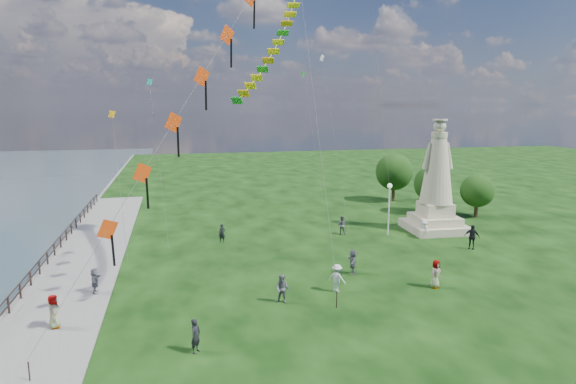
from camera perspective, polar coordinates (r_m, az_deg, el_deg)
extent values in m
cube|color=slate|center=(33.17, -28.44, -10.24)|extent=(0.30, 160.00, 0.60)
cube|color=slate|center=(30.67, -24.86, -11.08)|extent=(5.00, 60.00, 0.10)
cylinder|color=black|center=(29.29, -30.20, -11.60)|extent=(0.11, 0.11, 1.00)
cylinder|color=black|center=(31.08, -29.14, -10.28)|extent=(0.11, 0.11, 1.00)
cylinder|color=black|center=(32.90, -28.20, -9.09)|extent=(0.11, 0.11, 1.00)
cylinder|color=black|center=(34.73, -27.37, -8.03)|extent=(0.11, 0.11, 1.00)
cylinder|color=black|center=(36.58, -26.62, -7.07)|extent=(0.11, 0.11, 1.00)
cylinder|color=black|center=(38.45, -25.95, -6.21)|extent=(0.11, 0.11, 1.00)
cylinder|color=black|center=(40.33, -25.34, -5.42)|extent=(0.11, 0.11, 1.00)
cylinder|color=black|center=(42.22, -24.79, -4.71)|extent=(0.11, 0.11, 1.00)
cylinder|color=black|center=(44.13, -24.29, -4.05)|extent=(0.11, 0.11, 1.00)
cylinder|color=black|center=(46.03, -23.83, -3.45)|extent=(0.11, 0.11, 1.00)
cylinder|color=black|center=(47.95, -23.40, -2.90)|extent=(0.11, 0.11, 1.00)
cylinder|color=black|center=(49.87, -23.01, -2.39)|extent=(0.11, 0.11, 1.00)
cylinder|color=black|center=(51.80, -22.65, -1.92)|extent=(0.11, 0.11, 1.00)
cylinder|color=black|center=(53.74, -22.31, -1.48)|extent=(0.11, 0.11, 1.00)
cylinder|color=black|center=(55.68, -22.00, -1.07)|extent=(0.11, 0.11, 1.00)
cylinder|color=black|center=(57.62, -21.71, -0.69)|extent=(0.11, 0.11, 1.00)
cube|color=black|center=(32.75, -28.27, -8.30)|extent=(0.06, 52.00, 0.06)
cube|color=black|center=(32.88, -28.21, -9.01)|extent=(0.06, 52.00, 0.06)
cube|color=#BCA88E|center=(43.66, 16.94, -3.95)|extent=(4.98, 4.98, 0.67)
cube|color=#BCA88E|center=(43.50, 16.99, -3.09)|extent=(3.80, 3.80, 0.67)
cube|color=#BCA88E|center=(43.31, 17.05, -1.94)|extent=(2.61, 2.61, 1.12)
cylinder|color=#BCA88E|center=(42.48, 17.50, 6.50)|extent=(1.42, 1.42, 0.45)
sphere|color=#BCA88E|center=(42.44, 17.55, 7.43)|extent=(1.03, 1.03, 1.03)
cylinder|color=#BCA88E|center=(42.43, 17.59, 8.16)|extent=(1.23, 1.23, 0.11)
cylinder|color=silver|center=(40.77, 11.86, -2.26)|extent=(0.12, 0.12, 4.06)
sphere|color=white|center=(40.36, 11.97, 0.72)|extent=(0.41, 0.41, 0.41)
cylinder|color=#382314|center=(50.19, 16.68, -1.42)|extent=(0.36, 0.36, 1.86)
sphere|color=#0F380F|center=(49.82, 16.81, 0.93)|extent=(3.72, 3.72, 3.72)
cylinder|color=#382314|center=(50.13, 21.40, -1.87)|extent=(0.36, 0.36, 1.60)
sphere|color=#0F380F|center=(49.80, 21.53, 0.16)|extent=(3.20, 3.20, 3.20)
cylinder|color=#382314|center=(55.61, 12.38, -0.01)|extent=(0.36, 0.36, 2.06)
sphere|color=#0F380F|center=(55.26, 12.47, 2.35)|extent=(4.12, 4.12, 4.12)
imported|color=black|center=(22.29, -10.88, -16.39)|extent=(0.63, 0.68, 1.56)
imported|color=#595960|center=(26.78, -0.67, -11.42)|extent=(0.94, 0.82, 1.64)
imported|color=silver|center=(28.49, 5.83, -10.11)|extent=(1.14, 1.15, 1.65)
imported|color=#595960|center=(30.21, 17.10, -9.26)|extent=(0.98, 0.85, 1.71)
imported|color=#595960|center=(30.06, -21.91, -9.90)|extent=(0.61, 1.38, 1.47)
imported|color=black|center=(38.45, -7.83, -4.87)|extent=(0.64, 0.55, 1.48)
imported|color=#595960|center=(40.72, 6.36, -3.89)|extent=(0.90, 0.74, 1.61)
imported|color=silver|center=(40.88, 15.84, -4.26)|extent=(0.71, 1.05, 1.48)
imported|color=black|center=(38.93, 20.96, -4.98)|extent=(1.20, 1.14, 1.87)
imported|color=#595960|center=(26.43, -26.00, -12.80)|extent=(0.63, 0.88, 1.66)
imported|color=#595960|center=(31.46, 7.69, -8.19)|extent=(0.98, 1.61, 1.61)
cylinder|color=black|center=(22.42, -28.34, -18.30)|extent=(0.06, 0.06, 0.90)
cube|color=#DE3E0D|center=(22.41, -20.59, -4.17)|extent=(0.87, 0.64, 1.03)
cube|color=black|center=(22.53, -20.01, -6.56)|extent=(0.10, 0.28, 1.48)
cube|color=#DE3E0D|center=(23.11, -16.88, 2.17)|extent=(0.87, 0.64, 1.03)
cube|color=black|center=(23.15, -16.33, -0.18)|extent=(0.10, 0.28, 1.48)
cube|color=#DE3E0D|center=(24.16, -13.42, 8.03)|extent=(0.87, 0.64, 1.03)
cube|color=black|center=(24.12, -12.90, 5.79)|extent=(0.10, 0.28, 1.48)
cube|color=#DE3E0D|center=(25.53, -10.20, 13.32)|extent=(0.87, 0.64, 1.03)
cube|color=black|center=(25.41, -9.70, 11.20)|extent=(0.10, 0.28, 1.48)
cube|color=#DE3E0D|center=(27.16, -7.22, 17.98)|extent=(0.87, 0.64, 1.03)
cube|color=black|center=(26.97, -6.75, 16.01)|extent=(0.10, 0.28, 1.48)
cube|color=black|center=(28.76, -4.03, 20.22)|extent=(0.10, 0.28, 1.48)
cylinder|color=black|center=(26.49, 5.79, -12.59)|extent=(0.06, 0.06, 0.90)
cube|color=yellow|center=(27.80, 0.62, 21.25)|extent=(0.71, 0.64, 0.18)
cube|color=yellow|center=(27.19, 0.26, 20.31)|extent=(0.71, 0.66, 0.19)
cube|color=orange|center=(26.58, -0.16, 19.34)|extent=(0.70, 0.67, 0.20)
cube|color=#1A8D26|center=(25.99, -0.64, 18.34)|extent=(0.70, 0.68, 0.22)
cube|color=yellow|center=(25.40, -1.16, 17.33)|extent=(0.69, 0.69, 0.23)
cube|color=yellow|center=(24.82, -1.74, 16.31)|extent=(0.68, 0.69, 0.24)
cube|color=orange|center=(24.26, -2.37, 15.30)|extent=(0.67, 0.69, 0.26)
cube|color=#1A8D26|center=(23.71, -3.04, 14.32)|extent=(0.66, 0.69, 0.27)
cube|color=yellow|center=(23.18, -3.75, 13.36)|extent=(0.65, 0.68, 0.28)
cube|color=yellow|center=(22.66, -4.49, 12.44)|extent=(0.63, 0.68, 0.29)
cube|color=orange|center=(22.15, -5.27, 11.56)|extent=(0.61, 0.67, 0.30)
cube|color=#1A8D26|center=(21.67, -6.08, 10.74)|extent=(0.60, 0.66, 0.31)
cube|color=teal|center=(41.12, -16.08, 12.42)|extent=(0.51, 0.39, 0.57)
cylinder|color=#595959|center=(38.81, -15.06, 3.37)|extent=(1.02, 5.02, 12.50)
cube|color=silver|center=(43.29, 4.05, 15.58)|extent=(0.51, 0.39, 0.57)
cylinder|color=#595959|center=(41.01, 5.63, 5.57)|extent=(1.02, 5.02, 14.70)
cylinder|color=#595959|center=(46.62, 10.92, 11.45)|extent=(1.02, 5.02, 23.57)
cube|color=#1A8D26|center=(53.60, 1.83, 13.84)|extent=(0.51, 0.39, 0.57)
cylinder|color=#595959|center=(51.36, 3.05, 6.16)|extent=(1.02, 5.02, 14.02)
cube|color=orange|center=(38.51, -20.14, 8.65)|extent=(0.51, 0.39, 0.57)
cylinder|color=#595959|center=(36.40, -19.33, 0.73)|extent=(1.02, 5.01, 10.01)
cylinder|color=#595959|center=(45.95, 15.83, 9.30)|extent=(1.02, 5.02, 20.41)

